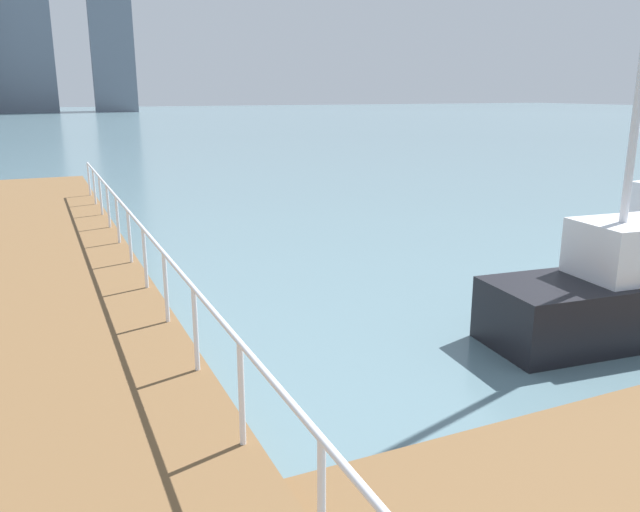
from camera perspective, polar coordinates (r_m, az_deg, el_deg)
ground_plane at (r=18.00m, az=-8.69°, el=2.70°), size 300.00×300.00×0.00m
boardwalk_railing at (r=7.63m, az=-11.34°, el=-4.28°), size 0.06×29.27×1.08m
moored_boat_4 at (r=10.65m, az=25.31°, el=-3.00°), size 4.18×1.85×6.75m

